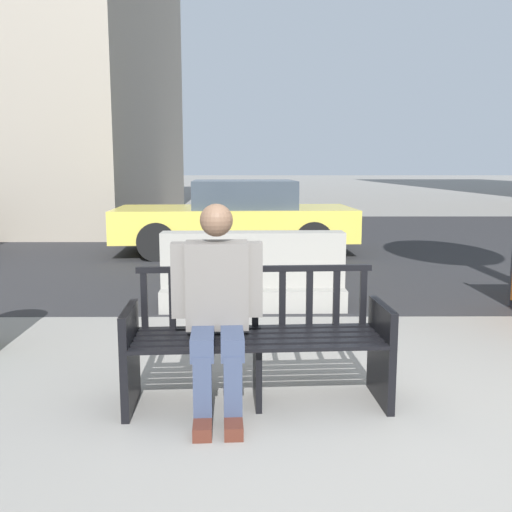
% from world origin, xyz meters
% --- Properties ---
extents(ground_plane, '(200.00, 200.00, 0.00)m').
position_xyz_m(ground_plane, '(0.00, 0.00, 0.00)').
color(ground_plane, gray).
extents(street_asphalt, '(120.00, 12.00, 0.01)m').
position_xyz_m(street_asphalt, '(0.00, 8.70, 0.00)').
color(street_asphalt, '#28282B').
rests_on(street_asphalt, ground).
extents(street_bench, '(1.72, 0.62, 0.88)m').
position_xyz_m(street_bench, '(-0.79, 0.53, 0.40)').
color(street_bench, black).
rests_on(street_bench, ground).
extents(seated_person, '(0.59, 0.74, 1.31)m').
position_xyz_m(seated_person, '(-1.05, 0.46, 0.69)').
color(seated_person, '#66605B').
rests_on(seated_person, ground).
extents(jersey_barrier_centre, '(2.01, 0.72, 0.84)m').
position_xyz_m(jersey_barrier_centre, '(-0.82, 3.13, 0.34)').
color(jersey_barrier_centre, gray).
rests_on(jersey_barrier_centre, ground).
extents(car_taxi_near, '(4.29, 2.09, 1.30)m').
position_xyz_m(car_taxi_near, '(-1.11, 7.18, 0.65)').
color(car_taxi_near, '#DBC64C').
rests_on(car_taxi_near, ground).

